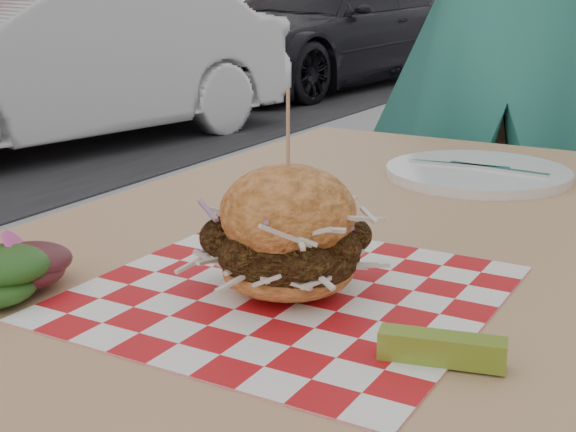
# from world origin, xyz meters

# --- Properties ---
(diner) EXTENTS (0.78, 0.63, 1.85)m
(diner) POSITION_xyz_m (-0.22, 0.98, 0.93)
(diner) COLOR teal
(diner) RESTS_ON ground
(car_white) EXTENTS (1.79, 3.50, 1.10)m
(car_white) POSITION_xyz_m (-3.60, 2.87, 0.55)
(car_white) COLOR silver
(car_white) RESTS_ON ground
(car_dark) EXTENTS (2.04, 4.11, 1.15)m
(car_dark) POSITION_xyz_m (-3.60, 6.60, 0.57)
(car_dark) COLOR black
(car_dark) RESTS_ON ground
(patio_table) EXTENTS (0.80, 1.20, 0.75)m
(patio_table) POSITION_xyz_m (-0.06, -0.03, 0.67)
(patio_table) COLOR tan
(patio_table) RESTS_ON ground
(patio_chair) EXTENTS (0.53, 0.54, 0.95)m
(patio_chair) POSITION_xyz_m (-0.09, 1.03, 0.55)
(patio_chair) COLOR tan
(patio_chair) RESTS_ON ground
(paper_liner) EXTENTS (0.36, 0.36, 0.00)m
(paper_liner) POSITION_xyz_m (-0.07, -0.24, 0.75)
(paper_liner) COLOR red
(paper_liner) RESTS_ON patio_table
(sandwich) EXTENTS (0.16, 0.16, 0.19)m
(sandwich) POSITION_xyz_m (-0.07, -0.24, 0.80)
(sandwich) COLOR orange
(sandwich) RESTS_ON paper_liner
(pickle_spear) EXTENTS (0.10, 0.04, 0.02)m
(pickle_spear) POSITION_xyz_m (0.10, -0.31, 0.76)
(pickle_spear) COLOR olive
(pickle_spear) RESTS_ON paper_liner
(place_setting) EXTENTS (0.27, 0.27, 0.02)m
(place_setting) POSITION_xyz_m (-0.06, 0.30, 0.76)
(place_setting) COLOR white
(place_setting) RESTS_ON patio_table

